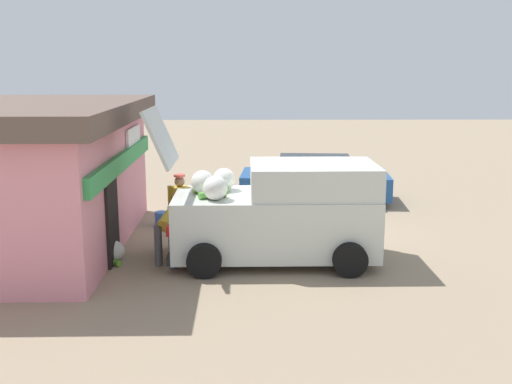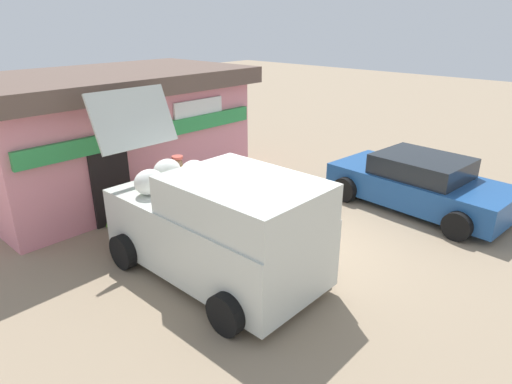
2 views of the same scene
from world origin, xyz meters
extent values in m
plane|color=gray|center=(0.00, 0.00, 0.00)|extent=(60.00, 60.00, 0.00)
cube|color=pink|center=(-0.69, 5.24, 1.33)|extent=(6.41, 3.48, 2.66)
cube|color=green|center=(-0.68, 3.46, 1.86)|extent=(6.06, 0.17, 0.36)
cube|color=black|center=(-1.83, 3.48, 1.00)|extent=(0.90, 0.07, 2.00)
cube|color=white|center=(0.73, 3.49, 2.13)|extent=(1.50, 0.07, 0.60)
cube|color=brown|center=(-0.69, 5.24, 2.86)|extent=(6.97, 4.04, 0.41)
cube|color=silver|center=(-1.71, 0.31, 0.76)|extent=(1.88, 3.95, 1.16)
cube|color=silver|center=(-1.71, -0.44, 1.65)|extent=(1.80, 2.45, 0.61)
cube|color=black|center=(-1.70, -1.61, 1.62)|extent=(1.58, 0.09, 0.46)
cube|color=silver|center=(-1.72, 2.50, 2.48)|extent=(1.68, 0.51, 1.09)
ellipsoid|color=silver|center=(-2.17, 1.45, 1.57)|extent=(0.55, 0.46, 0.46)
ellipsoid|color=silver|center=(-1.58, 1.73, 1.57)|extent=(0.55, 0.45, 0.45)
ellipsoid|color=silver|center=(-1.27, 1.32, 1.57)|extent=(0.54, 0.45, 0.45)
cylinder|color=#70B139|center=(-1.56, 1.81, 1.40)|extent=(0.19, 0.27, 0.11)
cylinder|color=#5FAF44|center=(-1.55, 1.28, 1.39)|extent=(0.22, 0.12, 0.10)
cylinder|color=#5A9134|center=(-1.93, 1.38, 1.40)|extent=(0.17, 0.29, 0.11)
cylinder|color=#61B544|center=(-2.08, 1.63, 1.41)|extent=(0.25, 0.33, 0.14)
cube|color=black|center=(-1.72, 2.32, 0.26)|extent=(1.77, 0.09, 0.16)
cube|color=red|center=(-2.44, 2.32, 0.82)|extent=(0.14, 0.06, 0.20)
cube|color=red|center=(-0.99, 2.33, 0.82)|extent=(0.14, 0.06, 0.20)
cylinder|color=black|center=(-2.70, -1.04, 0.32)|extent=(0.22, 0.65, 0.65)
cylinder|color=black|center=(-0.70, -1.03, 0.32)|extent=(0.22, 0.65, 0.65)
cylinder|color=black|center=(-2.72, 1.64, 0.32)|extent=(0.22, 0.65, 0.65)
cylinder|color=black|center=(-0.71, 1.65, 0.32)|extent=(0.22, 0.65, 0.65)
cube|color=#1E4C8C|center=(3.62, -1.07, 0.49)|extent=(2.16, 4.28, 0.65)
cube|color=#1E2328|center=(3.62, -1.07, 1.04)|extent=(1.77, 2.11, 0.46)
cylinder|color=black|center=(4.72, 0.26, 0.30)|extent=(0.27, 0.63, 0.61)
cylinder|color=black|center=(2.75, 0.42, 0.30)|extent=(0.27, 0.63, 0.61)
cylinder|color=black|center=(4.50, -2.55, 0.30)|extent=(0.27, 0.63, 0.61)
cylinder|color=black|center=(2.52, -2.40, 0.30)|extent=(0.27, 0.63, 0.61)
cylinder|color=navy|center=(-1.00, 2.10, 0.39)|extent=(0.15, 0.15, 0.79)
cylinder|color=navy|center=(-0.87, 2.42, 0.39)|extent=(0.15, 0.15, 0.79)
cylinder|color=gold|center=(-0.93, 2.26, 1.07)|extent=(0.45, 0.45, 0.56)
sphere|color=#8C6647|center=(-0.93, 2.26, 1.46)|extent=(0.21, 0.21, 0.21)
cylinder|color=#CC4C3F|center=(-0.93, 2.26, 1.58)|extent=(0.24, 0.24, 0.05)
cylinder|color=gold|center=(-1.03, 2.04, 1.08)|extent=(0.09, 0.09, 0.53)
cylinder|color=gold|center=(-0.84, 2.48, 1.08)|extent=(0.09, 0.09, 0.53)
cylinder|color=#4C4C51|center=(-2.00, 2.58, 0.39)|extent=(0.15, 0.15, 0.79)
cylinder|color=#4C4C51|center=(-2.17, 2.28, 0.39)|extent=(0.15, 0.15, 0.79)
cylinder|color=gold|center=(-1.88, 2.31, 0.93)|extent=(0.74, 0.62, 0.58)
sphere|color=brown|center=(-1.59, 2.14, 1.13)|extent=(0.21, 0.21, 0.21)
cylinder|color=gold|center=(-1.55, 2.40, 0.81)|extent=(0.09, 0.09, 0.53)
cylinder|color=gold|center=(-1.79, 1.98, 0.81)|extent=(0.09, 0.09, 0.53)
ellipsoid|color=silver|center=(-1.72, 3.60, 0.22)|extent=(0.77, 0.83, 0.44)
cylinder|color=olive|center=(-2.00, 3.75, 0.05)|extent=(0.29, 0.13, 0.11)
cylinder|color=#64B637|center=(-1.64, 3.83, 0.06)|extent=(0.17, 0.25, 0.12)
cylinder|color=#6CB334|center=(-1.99, 3.45, 0.06)|extent=(0.28, 0.31, 0.12)
cylinder|color=#65A744|center=(-1.38, 3.69, 0.06)|extent=(0.12, 0.28, 0.11)
cylinder|color=blue|center=(0.94, 2.93, 0.17)|extent=(0.33, 0.33, 0.35)
camera|label=1|loc=(-13.24, 0.84, 3.82)|focal=42.30mm
camera|label=2|loc=(-6.24, -4.91, 4.27)|focal=30.92mm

